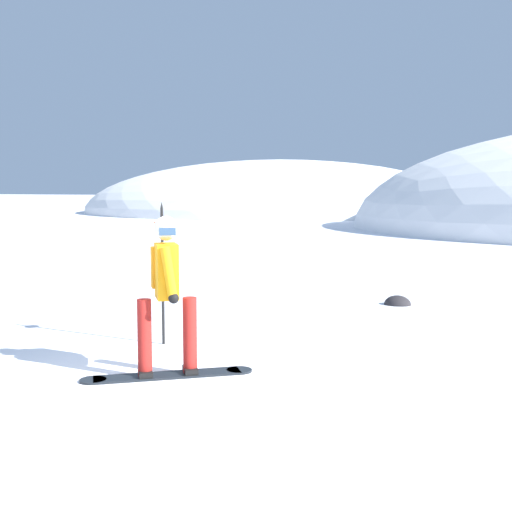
# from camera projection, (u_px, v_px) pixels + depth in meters

# --- Properties ---
(ground_plane) EXTENTS (300.00, 300.00, 0.00)m
(ground_plane) POSITION_uv_depth(u_px,v_px,m) (138.00, 383.00, 6.89)
(ground_plane) COLOR white
(ridge_peak_far) EXTENTS (31.55, 28.40, 8.41)m
(ridge_peak_far) POSITION_uv_depth(u_px,v_px,m) (278.00, 212.00, 53.97)
(ridge_peak_far) COLOR white
(ridge_peak_far) RESTS_ON ground
(snowboarder_main) EXTENTS (1.57, 1.16, 1.71)m
(snowboarder_main) POSITION_uv_depth(u_px,v_px,m) (167.00, 291.00, 7.06)
(snowboarder_main) COLOR black
(snowboarder_main) RESTS_ON ground
(piste_marker_near) EXTENTS (0.20, 0.20, 1.83)m
(piste_marker_near) POSITION_uv_depth(u_px,v_px,m) (162.00, 263.00, 8.49)
(piste_marker_near) COLOR black
(piste_marker_near) RESTS_ON ground
(rock_dark) EXTENTS (0.46, 0.39, 0.32)m
(rock_dark) POSITION_uv_depth(u_px,v_px,m) (397.00, 305.00, 11.47)
(rock_dark) COLOR #282628
(rock_dark) RESTS_ON ground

